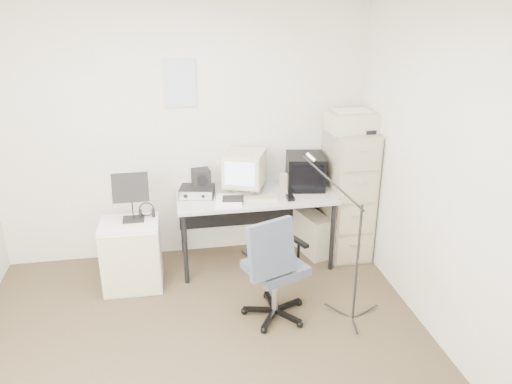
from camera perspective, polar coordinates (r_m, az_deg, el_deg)
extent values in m
cube|color=#443722|center=(3.88, -5.83, -19.12)|extent=(3.60, 3.60, 0.01)
cube|color=beige|center=(4.90, -8.17, 6.47)|extent=(3.60, 0.02, 2.50)
cube|color=beige|center=(3.75, 21.92, 0.21)|extent=(0.02, 3.60, 2.50)
cube|color=white|center=(4.79, -8.73, 12.20)|extent=(0.30, 0.02, 0.44)
cube|color=#A49D89|center=(5.10, 10.39, -0.19)|extent=(0.40, 0.60, 1.30)
cube|color=beige|center=(4.87, 10.99, 7.93)|extent=(0.49, 0.34, 0.19)
cube|color=#9E9E9E|center=(4.95, -0.12, -4.11)|extent=(1.50, 0.70, 0.73)
cube|color=beige|center=(4.80, -1.31, 2.33)|extent=(0.48, 0.49, 0.40)
cube|color=black|center=(4.94, 5.65, 2.38)|extent=(0.42, 0.44, 0.33)
cube|color=beige|center=(4.91, 3.28, 1.21)|extent=(0.09, 0.09, 0.15)
cube|color=beige|center=(4.66, 0.07, -0.76)|extent=(0.41, 0.18, 0.02)
cube|color=black|center=(4.67, 3.94, -0.66)|extent=(0.07, 0.11, 0.03)
cube|color=black|center=(4.76, -6.74, 0.05)|extent=(0.36, 0.29, 0.09)
cube|color=black|center=(4.74, -6.30, 1.63)|extent=(0.18, 0.17, 0.16)
cube|color=white|center=(4.62, -3.12, -0.98)|extent=(0.29, 0.36, 0.02)
cube|color=beige|center=(5.21, 6.44, -4.71)|extent=(0.32, 0.50, 0.43)
cube|color=#414557|center=(4.08, 2.23, -8.42)|extent=(0.72, 0.72, 0.96)
cube|color=silver|center=(4.70, -14.00, -6.96)|extent=(0.52, 0.42, 0.64)
cube|color=black|center=(4.51, -14.06, -0.49)|extent=(0.35, 0.27, 0.46)
torus|color=black|center=(4.61, -12.37, -2.26)|extent=(0.19, 0.19, 0.03)
cylinder|color=black|center=(4.03, 11.65, -6.13)|extent=(0.03, 0.03, 1.35)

